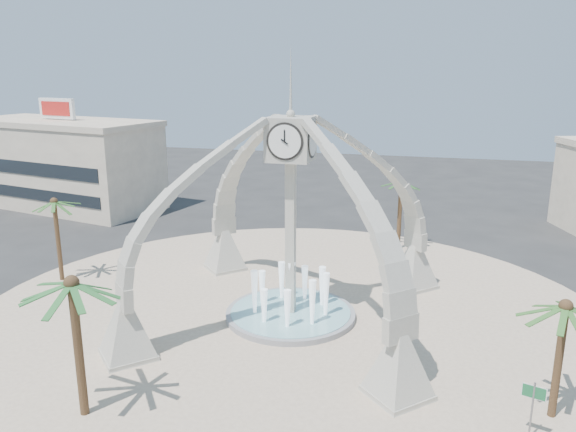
% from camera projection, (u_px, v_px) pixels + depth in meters
% --- Properties ---
extents(ground, '(140.00, 140.00, 0.00)m').
position_uv_depth(ground, '(291.00, 317.00, 34.76)').
color(ground, '#282828').
rests_on(ground, ground).
extents(plaza, '(40.00, 40.00, 0.06)m').
position_uv_depth(plaza, '(291.00, 317.00, 34.75)').
color(plaza, beige).
rests_on(plaza, ground).
extents(clock_tower, '(17.94, 17.94, 16.30)m').
position_uv_depth(clock_tower, '(291.00, 216.00, 33.12)').
color(clock_tower, '#B8B3A4').
rests_on(clock_tower, ground).
extents(fountain, '(8.00, 8.00, 3.62)m').
position_uv_depth(fountain, '(291.00, 313.00, 34.69)').
color(fountain, gray).
rests_on(fountain, ground).
extents(building_nw, '(23.75, 13.73, 11.90)m').
position_uv_depth(building_nw, '(63.00, 163.00, 62.15)').
color(building_nw, beige).
rests_on(building_nw, ground).
extents(palm_east, '(4.39, 4.39, 5.98)m').
position_uv_depth(palm_east, '(566.00, 308.00, 23.50)').
color(palm_east, brown).
rests_on(palm_east, ground).
extents(palm_west, '(4.31, 4.31, 6.54)m').
position_uv_depth(palm_west, '(54.00, 203.00, 39.41)').
color(palm_west, brown).
rests_on(palm_west, ground).
extents(palm_north, '(3.90, 3.90, 6.59)m').
position_uv_depth(palm_north, '(401.00, 182.00, 46.55)').
color(palm_north, brown).
rests_on(palm_north, ground).
extents(palm_south, '(4.39, 4.39, 7.03)m').
position_uv_depth(palm_south, '(72.00, 285.00, 23.42)').
color(palm_south, brown).
rests_on(palm_south, ground).
extents(street_sign, '(0.93, 0.32, 2.64)m').
position_uv_depth(street_sign, '(533.00, 399.00, 22.80)').
color(street_sign, slate).
rests_on(street_sign, ground).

